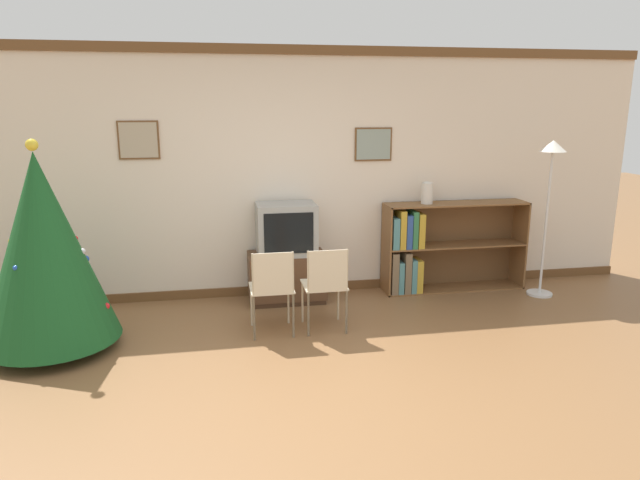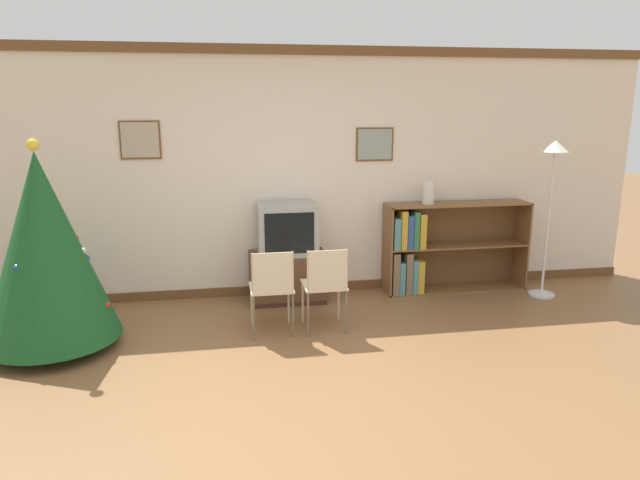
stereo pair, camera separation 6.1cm
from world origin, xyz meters
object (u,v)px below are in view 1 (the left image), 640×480
television (286,229)px  bookshelf (429,249)px  vase (427,193)px  folding_chair_right (326,284)px  folding_chair_left (272,287)px  standing_lamp (550,178)px  christmas_tree (44,249)px  tv_console (287,277)px

television → bookshelf: bearing=2.2°
television → vase: 1.63m
folding_chair_right → bookshelf: 1.72m
bookshelf → vase: 0.65m
folding_chair_left → vase: bearing=28.5°
folding_chair_left → standing_lamp: 3.25m
christmas_tree → tv_console: 2.43m
tv_console → folding_chair_right: bearing=-75.0°
folding_chair_right → vase: (1.35, 1.00, 0.67)m
bookshelf → standing_lamp: bearing=-18.3°
television → folding_chair_left: bearing=-105.1°
folding_chair_right → standing_lamp: standing_lamp is taller
standing_lamp → folding_chair_right: bearing=-166.9°
tv_console → bookshelf: bearing=2.1°
bookshelf → vase: bearing=167.7°
vase → standing_lamp: (1.24, -0.40, 0.19)m
folding_chair_right → bookshelf: (1.40, 0.99, 0.01)m
christmas_tree → folding_chair_left: christmas_tree is taller
folding_chair_right → bookshelf: bearing=35.3°
christmas_tree → folding_chair_right: christmas_tree is taller
tv_console → vase: (1.60, 0.07, 0.87)m
christmas_tree → standing_lamp: bearing=6.4°
standing_lamp → tv_console: bearing=173.4°
standing_lamp → vase: bearing=161.9°
christmas_tree → television: christmas_tree is taller
tv_console → vase: vase is taller
christmas_tree → television: bearing=22.3°
bookshelf → television: bearing=-177.8°
bookshelf → vase: vase is taller
television → tv_console: bearing=90.0°
vase → bookshelf: bearing=-12.3°
folding_chair_left → folding_chair_right: size_ratio=1.00×
christmas_tree → television: 2.35m
tv_console → vase: bearing=2.6°
television → folding_chair_right: (0.25, -0.93, -0.33)m
bookshelf → standing_lamp: size_ratio=0.95×
folding_chair_left → vase: 2.20m
tv_console → folding_chair_left: bearing=-105.0°
christmas_tree → vase: christmas_tree is taller
vase → standing_lamp: standing_lamp is taller
standing_lamp → christmas_tree: bearing=-173.6°
folding_chair_left → standing_lamp: (3.08, 0.60, 0.85)m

